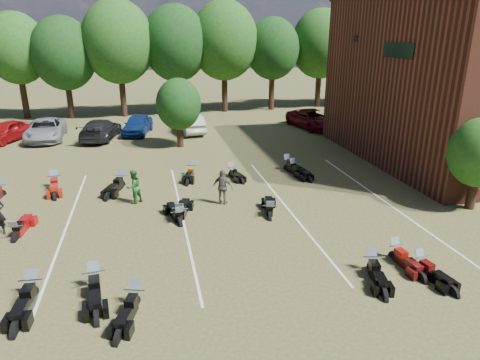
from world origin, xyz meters
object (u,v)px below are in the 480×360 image
object	(u,v)px
car_4	(137,124)
person_grey	(223,187)
person_green	(134,187)
car_0	(7,131)
motorcycle_3	(136,306)
motorcycle_7	(17,240)
motorcycle_14	(2,196)

from	to	relation	value
car_4	person_grey	bearing A→B (deg)	-62.43
person_green	car_0	bearing A→B (deg)	-97.00
person_grey	motorcycle_3	xyz separation A→B (m)	(-4.10, -7.54, -0.88)
car_0	person_green	distance (m)	17.64
car_0	motorcycle_7	world-z (taller)	car_0
person_grey	motorcycle_7	bearing A→B (deg)	44.78
car_0	car_4	xyz separation A→B (m)	(9.72, 0.44, -0.00)
person_grey	motorcycle_7	xyz separation A→B (m)	(-8.89, -1.94, -0.88)
motorcycle_7	car_4	bearing A→B (deg)	-97.74
car_4	person_grey	size ratio (longest dim) A/B	2.61
car_4	motorcycle_14	distance (m)	14.55
car_4	motorcycle_7	distance (m)	18.84
person_green	motorcycle_14	distance (m)	7.13
person_green	person_grey	world-z (taller)	person_grey
car_0	person_green	xyz separation A→B (m)	(9.64, -14.77, 0.07)
person_green	motorcycle_7	distance (m)	5.61
motorcycle_3	car_4	bearing A→B (deg)	106.91
person_green	person_grey	distance (m)	4.35
car_4	person_green	size ratio (longest dim) A/B	2.69
motorcycle_7	motorcycle_14	bearing A→B (deg)	-62.53
motorcycle_3	person_green	bearing A→B (deg)	107.63
person_grey	person_green	bearing A→B (deg)	18.32
motorcycle_7	person_green	bearing A→B (deg)	-140.37
car_4	motorcycle_14	size ratio (longest dim) A/B	1.98
person_grey	motorcycle_3	world-z (taller)	person_grey
person_green	motorcycle_3	xyz separation A→B (m)	(0.13, -8.60, -0.85)
car_4	motorcycle_7	xyz separation A→B (m)	(-4.74, -18.21, -0.78)
motorcycle_3	motorcycle_7	world-z (taller)	motorcycle_7
car_0	motorcycle_14	size ratio (longest dim) A/B	1.98
person_green	person_grey	size ratio (longest dim) A/B	0.97
person_green	person_grey	bearing A→B (deg)	125.71
person_green	motorcycle_7	world-z (taller)	person_green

